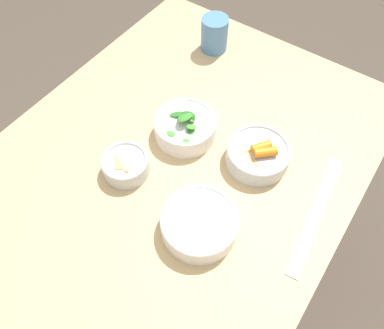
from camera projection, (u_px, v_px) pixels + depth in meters
ground_plane at (166, 284)px, 1.52m from camera, size 10.00×10.00×0.00m
dining_table at (152, 212)px, 0.97m from camera, size 1.32×0.84×0.78m
bowl_carrots at (258, 154)px, 0.89m from camera, size 0.15×0.15×0.07m
bowl_greens at (185, 127)px, 0.94m from camera, size 0.16×0.16×0.09m
bowl_beans_hotdog at (199, 224)px, 0.80m from camera, size 0.17×0.17×0.05m
bowl_cookies at (126, 164)px, 0.88m from camera, size 0.11×0.11×0.05m
ruler at (316, 213)px, 0.84m from camera, size 0.32×0.07×0.00m
cup at (214, 34)px, 1.10m from camera, size 0.08×0.08×0.10m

